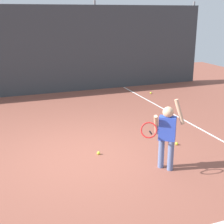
% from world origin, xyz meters
% --- Properties ---
extents(ground_plane, '(20.00, 20.00, 0.00)m').
position_xyz_m(ground_plane, '(0.00, 0.00, 0.00)').
color(ground_plane, brown).
extents(court_line_sideline, '(0.05, 9.00, 0.00)m').
position_xyz_m(court_line_sideline, '(3.17, 1.00, 0.00)').
color(court_line_sideline, white).
rests_on(court_line_sideline, ground).
extents(back_fence_windscreen, '(12.69, 0.08, 3.04)m').
position_xyz_m(back_fence_windscreen, '(0.00, 5.57, 1.52)').
color(back_fence_windscreen, '#383D42').
rests_on(back_fence_windscreen, ground).
extents(fence_post_2, '(0.09, 0.09, 3.19)m').
position_xyz_m(fence_post_2, '(2.07, 5.63, 1.60)').
color(fence_post_2, slate).
rests_on(fence_post_2, ground).
extents(fence_post_3, '(0.09, 0.09, 3.19)m').
position_xyz_m(fence_post_3, '(6.20, 5.63, 1.60)').
color(fence_post_3, slate).
rests_on(fence_post_3, ground).
extents(tennis_player, '(0.89, 0.52, 1.35)m').
position_xyz_m(tennis_player, '(1.26, -1.05, 0.73)').
color(tennis_player, slate).
rests_on(tennis_player, ground).
extents(tennis_ball_0, '(0.07, 0.07, 0.07)m').
position_xyz_m(tennis_ball_0, '(0.31, -0.02, 0.03)').
color(tennis_ball_0, '#CCE033').
rests_on(tennis_ball_0, ground).
extents(tennis_ball_1, '(0.07, 0.07, 0.07)m').
position_xyz_m(tennis_ball_1, '(3.66, 4.18, 0.03)').
color(tennis_ball_1, '#CCE033').
rests_on(tennis_ball_1, ground).
extents(tennis_ball_2, '(0.07, 0.07, 0.07)m').
position_xyz_m(tennis_ball_2, '(2.07, -0.16, 0.03)').
color(tennis_ball_2, '#CCE033').
rests_on(tennis_ball_2, ground).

